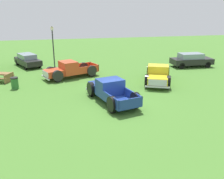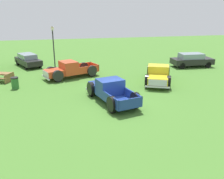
{
  "view_description": "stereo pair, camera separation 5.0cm",
  "coord_description": "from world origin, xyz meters",
  "views": [
    {
      "loc": [
        -3.85,
        -14.55,
        6.08
      ],
      "look_at": [
        -0.29,
        0.82,
        0.9
      ],
      "focal_mm": 39.15,
      "sensor_mm": 36.0,
      "label": 1
    },
    {
      "loc": [
        -3.8,
        -14.56,
        6.08
      ],
      "look_at": [
        -0.29,
        0.82,
        0.9
      ],
      "focal_mm": 39.15,
      "sensor_mm": 36.0,
      "label": 2
    }
  ],
  "objects": [
    {
      "name": "ground_plane",
      "position": [
        0.0,
        0.0,
        0.0
      ],
      "size": [
        80.0,
        80.0,
        0.0
      ],
      "primitive_type": "plane",
      "color": "#477A2D"
    },
    {
      "name": "pickup_truck_foreground",
      "position": [
        -0.38,
        1.18,
        0.74
      ],
      "size": [
        3.0,
        5.36,
        1.55
      ],
      "color": "navy",
      "rests_on": "ground_plane"
    },
    {
      "name": "pickup_truck_behind_left",
      "position": [
        -2.86,
        7.85,
        0.74
      ],
      "size": [
        5.38,
        3.48,
        1.55
      ],
      "color": "#D14723",
      "rests_on": "ground_plane"
    },
    {
      "name": "pickup_truck_behind_right",
      "position": [
        4.55,
        4.29,
        0.76
      ],
      "size": [
        3.75,
        5.47,
        1.58
      ],
      "color": "yellow",
      "rests_on": "ground_plane"
    },
    {
      "name": "sedan_distant_a",
      "position": [
        -6.96,
        13.78,
        0.73
      ],
      "size": [
        3.32,
        4.52,
        1.4
      ],
      "color": "black",
      "rests_on": "ground_plane"
    },
    {
      "name": "sedan_distant_b",
      "position": [
        10.78,
        9.52,
        0.79
      ],
      "size": [
        4.56,
        2.03,
        1.5
      ],
      "color": "black",
      "rests_on": "ground_plane"
    },
    {
      "name": "lamp_post_near",
      "position": [
        -4.05,
        11.54,
        2.36
      ],
      "size": [
        0.36,
        0.36,
        4.51
      ],
      "color": "#2D2D33",
      "rests_on": "ground_plane"
    },
    {
      "name": "picnic_table",
      "position": [
        -8.73,
        7.97,
        0.49
      ],
      "size": [
        2.24,
        2.07,
        0.78
      ],
      "color": "olive",
      "rests_on": "ground_plane"
    },
    {
      "name": "trash_can",
      "position": [
        -7.22,
        5.46,
        0.48
      ],
      "size": [
        0.59,
        0.59,
        0.95
      ],
      "color": "#2D6B2D",
      "rests_on": "ground_plane"
    }
  ]
}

